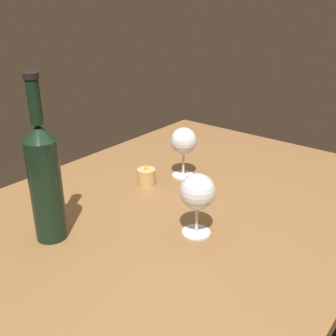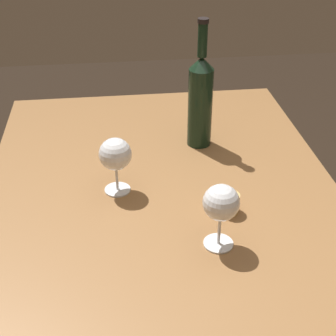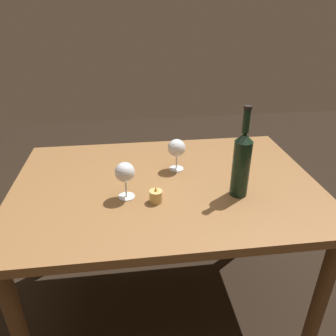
{
  "view_description": "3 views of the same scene",
  "coord_description": "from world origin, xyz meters",
  "px_view_note": "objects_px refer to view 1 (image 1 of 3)",
  "views": [
    {
      "loc": [
        -0.71,
        -0.55,
        1.24
      ],
      "look_at": [
        -0.03,
        -0.0,
        0.86
      ],
      "focal_mm": 42.48,
      "sensor_mm": 36.0,
      "label": 1
    },
    {
      "loc": [
        0.98,
        -0.11,
        1.46
      ],
      "look_at": [
        -0.06,
        0.01,
        0.8
      ],
      "focal_mm": 53.16,
      "sensor_mm": 36.0,
      "label": 2
    },
    {
      "loc": [
        0.14,
        1.2,
        1.44
      ],
      "look_at": [
        -0.01,
        -0.01,
        0.8
      ],
      "focal_mm": 34.7,
      "sensor_mm": 36.0,
      "label": 3
    }
  ],
  "objects_px": {
    "wine_glass_right": "(184,142)",
    "votive_candle": "(146,177)",
    "wine_bottle": "(45,180)",
    "wine_glass_left": "(198,193)"
  },
  "relations": [
    {
      "from": "wine_glass_right",
      "to": "votive_candle",
      "type": "xyz_separation_m",
      "value": [
        -0.11,
        0.05,
        -0.09
      ]
    },
    {
      "from": "votive_candle",
      "to": "wine_glass_right",
      "type": "bearing_deg",
      "value": -22.47
    },
    {
      "from": "wine_glass_right",
      "to": "wine_bottle",
      "type": "bearing_deg",
      "value": 175.57
    },
    {
      "from": "wine_glass_left",
      "to": "wine_glass_right",
      "type": "xyz_separation_m",
      "value": [
        0.23,
        0.21,
        0.01
      ]
    },
    {
      "from": "wine_glass_left",
      "to": "wine_glass_right",
      "type": "height_order",
      "value": "wine_glass_right"
    },
    {
      "from": "wine_glass_left",
      "to": "votive_candle",
      "type": "height_order",
      "value": "wine_glass_left"
    },
    {
      "from": "wine_glass_left",
      "to": "wine_bottle",
      "type": "xyz_separation_m",
      "value": [
        -0.21,
        0.25,
        0.04
      ]
    },
    {
      "from": "wine_glass_right",
      "to": "wine_bottle",
      "type": "height_order",
      "value": "wine_bottle"
    },
    {
      "from": "wine_bottle",
      "to": "votive_candle",
      "type": "height_order",
      "value": "wine_bottle"
    },
    {
      "from": "wine_bottle",
      "to": "wine_glass_left",
      "type": "bearing_deg",
      "value": -48.92
    }
  ]
}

